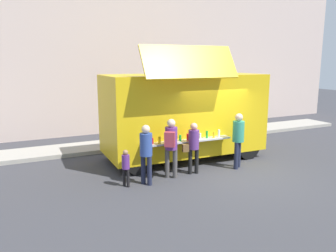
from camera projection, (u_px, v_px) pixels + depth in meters
The scene contains 10 objects.
ground_plane at pixel (234, 175), 10.07m from camera, with size 60.00×60.00×0.00m, color #38383D.
curb_strip at pixel (57, 151), 12.45m from camera, with size 28.00×1.60×0.15m, color #9E998E.
building_behind at pixel (61, 29), 15.41m from camera, with size 32.00×2.40×9.78m, color beige.
food_truck_main at pixel (184, 113), 11.55m from camera, with size 5.52×3.06×3.87m.
trash_bin at pixel (236, 125), 15.56m from camera, with size 0.60×0.60×0.93m, color #2B5E3B.
customer_front_ordering at pixel (193, 144), 10.03m from camera, with size 0.52×0.32×1.59m.
customer_mid_with_backpack at pixel (171, 142), 9.60m from camera, with size 0.51×0.57×1.77m.
customer_rear_waiting at pixel (146, 149), 9.13m from camera, with size 0.35×0.35×1.70m.
customer_extra_browsing at pixel (238, 136), 10.55m from camera, with size 0.36×0.36×1.79m.
child_near_queue at pixel (126, 165), 9.02m from camera, with size 0.21×0.21×1.05m.
Camera 1 is at (-6.00, -7.76, 3.39)m, focal length 35.42 mm.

